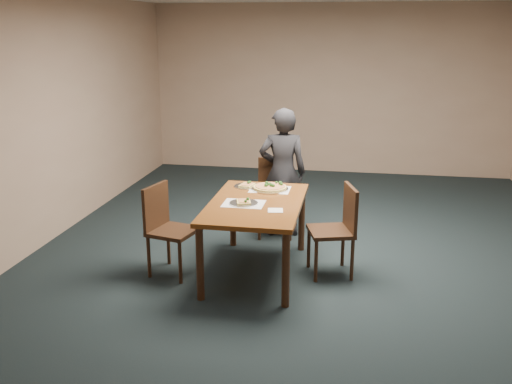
% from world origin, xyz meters
% --- Properties ---
extents(ground, '(8.00, 8.00, 0.00)m').
position_xyz_m(ground, '(0.00, 0.00, 0.00)').
color(ground, black).
rests_on(ground, ground).
extents(room_shell, '(8.00, 8.00, 8.00)m').
position_xyz_m(room_shell, '(0.00, 0.00, 1.74)').
color(room_shell, tan).
rests_on(room_shell, ground).
extents(dining_table, '(0.90, 1.50, 0.75)m').
position_xyz_m(dining_table, '(-0.47, -0.42, 0.66)').
color(dining_table, '#592F11').
rests_on(dining_table, ground).
extents(chair_far, '(0.47, 0.47, 0.91)m').
position_xyz_m(chair_far, '(-0.45, 0.77, 0.52)').
color(chair_far, black).
rests_on(chair_far, ground).
extents(chair_left, '(0.51, 0.51, 0.91)m').
position_xyz_m(chair_left, '(-1.35, -0.58, 0.52)').
color(chair_left, black).
rests_on(chair_left, ground).
extents(chair_right, '(0.52, 0.52, 0.91)m').
position_xyz_m(chair_right, '(0.34, -0.30, 0.52)').
color(chair_right, black).
rests_on(chair_right, ground).
extents(diner, '(0.60, 0.44, 1.53)m').
position_xyz_m(diner, '(-0.36, 0.75, 0.76)').
color(diner, black).
rests_on(diner, ground).
extents(placemat_main, '(0.42, 0.32, 0.00)m').
position_xyz_m(placemat_main, '(-0.40, 0.04, 0.75)').
color(placemat_main, white).
rests_on(placemat_main, dining_table).
extents(placemat_near, '(0.40, 0.30, 0.00)m').
position_xyz_m(placemat_near, '(-0.58, -0.50, 0.75)').
color(placemat_near, white).
rests_on(placemat_near, dining_table).
extents(pizza_pan, '(0.39, 0.39, 0.08)m').
position_xyz_m(pizza_pan, '(-0.40, 0.05, 0.77)').
color(pizza_pan, silver).
rests_on(pizza_pan, dining_table).
extents(slice_plate_near, '(0.28, 0.28, 0.06)m').
position_xyz_m(slice_plate_near, '(-0.58, -0.50, 0.76)').
color(slice_plate_near, silver).
rests_on(slice_plate_near, dining_table).
extents(slice_plate_far, '(0.28, 0.28, 0.06)m').
position_xyz_m(slice_plate_far, '(-0.67, 0.11, 0.76)').
color(slice_plate_far, silver).
rests_on(slice_plate_far, dining_table).
extents(napkin, '(0.16, 0.16, 0.01)m').
position_xyz_m(napkin, '(-0.24, -0.67, 0.75)').
color(napkin, white).
rests_on(napkin, dining_table).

